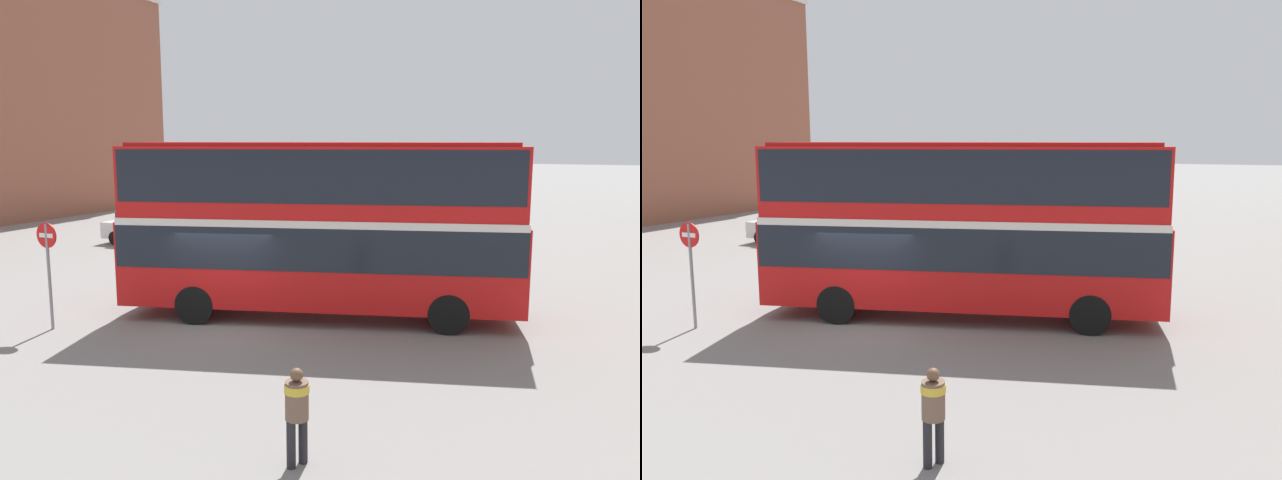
# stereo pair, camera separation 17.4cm
# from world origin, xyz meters

# --- Properties ---
(ground_plane) EXTENTS (240.00, 240.00, 0.00)m
(ground_plane) POSITION_xyz_m (0.00, 0.00, 0.00)
(ground_plane) COLOR gray
(double_decker_bus) EXTENTS (11.08, 5.34, 4.85)m
(double_decker_bus) POSITION_xyz_m (1.93, 1.57, 2.78)
(double_decker_bus) COLOR red
(double_decker_bus) RESTS_ON ground_plane
(pedestrian_foreground) EXTENTS (0.51, 0.51, 1.56)m
(pedestrian_foreground) POSITION_xyz_m (4.84, -5.99, 0.95)
(pedestrian_foreground) COLOR #232328
(pedestrian_foreground) RESTS_ON ground_plane
(parked_car_kerb_near) EXTENTS (4.26, 1.95, 1.52)m
(parked_car_kerb_near) POSITION_xyz_m (-10.48, 9.66, 0.78)
(parked_car_kerb_near) COLOR silver
(parked_car_kerb_near) RESTS_ON ground_plane
(no_entry_sign) EXTENTS (0.66, 0.08, 2.82)m
(no_entry_sign) POSITION_xyz_m (-4.04, -2.30, 1.90)
(no_entry_sign) COLOR gray
(no_entry_sign) RESTS_ON ground_plane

